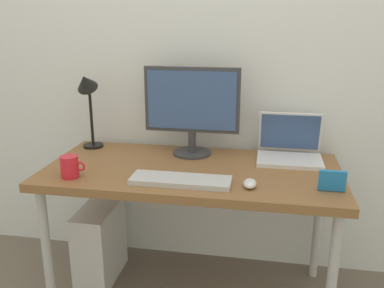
# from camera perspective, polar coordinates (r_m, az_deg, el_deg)

# --- Properties ---
(back_wall) EXTENTS (4.40, 0.04, 2.60)m
(back_wall) POSITION_cam_1_polar(r_m,az_deg,el_deg) (2.29, 1.83, 14.37)
(back_wall) COLOR silver
(back_wall) RESTS_ON ground_plane
(desk) EXTENTS (1.41, 0.68, 0.70)m
(desk) POSITION_cam_1_polar(r_m,az_deg,el_deg) (2.05, -0.00, -4.88)
(desk) COLOR brown
(desk) RESTS_ON ground_plane
(monitor) EXTENTS (0.49, 0.20, 0.46)m
(monitor) POSITION_cam_1_polar(r_m,az_deg,el_deg) (2.15, -0.01, 5.16)
(monitor) COLOR #333338
(monitor) RESTS_ON desk
(laptop) EXTENTS (0.32, 0.26, 0.23)m
(laptop) POSITION_cam_1_polar(r_m,az_deg,el_deg) (2.19, 13.12, -0.53)
(laptop) COLOR silver
(laptop) RESTS_ON desk
(desk_lamp) EXTENTS (0.11, 0.16, 0.43)m
(desk_lamp) POSITION_cam_1_polar(r_m,az_deg,el_deg) (2.31, -14.06, 6.65)
(desk_lamp) COLOR black
(desk_lamp) RESTS_ON desk
(keyboard) EXTENTS (0.44, 0.14, 0.02)m
(keyboard) POSITION_cam_1_polar(r_m,az_deg,el_deg) (1.84, -1.55, -4.96)
(keyboard) COLOR #B2B2B7
(keyboard) RESTS_ON desk
(mouse) EXTENTS (0.06, 0.09, 0.03)m
(mouse) POSITION_cam_1_polar(r_m,az_deg,el_deg) (1.81, 7.87, -5.34)
(mouse) COLOR silver
(mouse) RESTS_ON desk
(coffee_mug) EXTENTS (0.12, 0.08, 0.10)m
(coffee_mug) POSITION_cam_1_polar(r_m,az_deg,el_deg) (1.97, -16.26, -2.98)
(coffee_mug) COLOR red
(coffee_mug) RESTS_ON desk
(photo_frame) EXTENTS (0.11, 0.03, 0.09)m
(photo_frame) POSITION_cam_1_polar(r_m,az_deg,el_deg) (1.83, 18.50, -4.75)
(photo_frame) COLOR #1E72BF
(photo_frame) RESTS_ON desk
(computer_tower) EXTENTS (0.18, 0.36, 0.42)m
(computer_tower) POSITION_cam_1_polar(r_m,az_deg,el_deg) (2.42, -12.40, -12.99)
(computer_tower) COLOR silver
(computer_tower) RESTS_ON ground_plane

